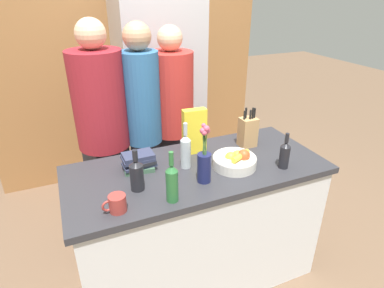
% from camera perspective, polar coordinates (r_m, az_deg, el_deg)
% --- Properties ---
extents(ground_plane, '(14.00, 14.00, 0.00)m').
position_cam_1_polar(ground_plane, '(2.58, 0.83, -21.71)').
color(ground_plane, brown).
extents(kitchen_island, '(1.62, 0.71, 0.90)m').
position_cam_1_polar(kitchen_island, '(2.27, 0.91, -13.99)').
color(kitchen_island, silver).
rests_on(kitchen_island, ground_plane).
extents(back_wall_wood, '(2.82, 0.12, 2.60)m').
position_cam_1_polar(back_wall_wood, '(3.47, -11.32, 15.41)').
color(back_wall_wood, '#9E6B3D').
rests_on(back_wall_wood, ground_plane).
extents(refrigerator, '(0.77, 0.62, 1.91)m').
position_cam_1_polar(refrigerator, '(3.26, -5.76, 8.83)').
color(refrigerator, '#B7B7BC').
rests_on(refrigerator, ground_plane).
extents(fruit_bowl, '(0.27, 0.27, 0.12)m').
position_cam_1_polar(fruit_bowl, '(2.01, 7.66, -2.86)').
color(fruit_bowl, silver).
rests_on(fruit_bowl, kitchen_island).
extents(knife_block, '(0.11, 0.10, 0.28)m').
position_cam_1_polar(knife_block, '(2.26, 9.89, 2.19)').
color(knife_block, tan).
rests_on(knife_block, kitchen_island).
extents(flower_vase, '(0.08, 0.08, 0.36)m').
position_cam_1_polar(flower_vase, '(1.81, 2.19, -3.29)').
color(flower_vase, '#191E4C').
rests_on(flower_vase, kitchen_island).
extents(cereal_box, '(0.16, 0.07, 0.31)m').
position_cam_1_polar(cereal_box, '(2.12, 0.43, 2.25)').
color(cereal_box, yellow).
rests_on(cereal_box, kitchen_island).
extents(coffee_mug, '(0.12, 0.09, 0.09)m').
position_cam_1_polar(coffee_mug, '(1.66, -13.20, -10.26)').
color(coffee_mug, '#99332D').
rests_on(coffee_mug, kitchen_island).
extents(book_stack, '(0.20, 0.16, 0.11)m').
position_cam_1_polar(book_stack, '(1.99, -9.44, -3.09)').
color(book_stack, '#3D6047').
rests_on(book_stack, kitchen_island).
extents(bottle_oil, '(0.06, 0.06, 0.29)m').
position_cam_1_polar(bottle_oil, '(1.95, -1.15, -1.12)').
color(bottle_oil, '#B2BCC1').
rests_on(bottle_oil, kitchen_island).
extents(bottle_vinegar, '(0.08, 0.08, 0.24)m').
position_cam_1_polar(bottle_vinegar, '(1.77, -9.81, -5.32)').
color(bottle_vinegar, black).
rests_on(bottle_vinegar, kitchen_island).
extents(bottle_wine, '(0.06, 0.06, 0.23)m').
position_cam_1_polar(bottle_wine, '(2.04, 16.15, -1.76)').
color(bottle_wine, black).
rests_on(bottle_wine, kitchen_island).
extents(bottle_water, '(0.06, 0.06, 0.29)m').
position_cam_1_polar(bottle_water, '(1.66, -3.58, -6.76)').
color(bottle_water, '#286633').
rests_on(bottle_water, kitchen_island).
extents(person_at_sink, '(0.38, 0.38, 1.75)m').
position_cam_1_polar(person_at_sink, '(2.46, -15.55, 2.70)').
color(person_at_sink, '#383842').
rests_on(person_at_sink, ground_plane).
extents(person_in_blue, '(0.28, 0.28, 1.72)m').
position_cam_1_polar(person_in_blue, '(2.50, -8.70, 3.94)').
color(person_in_blue, '#383842').
rests_on(person_in_blue, ground_plane).
extents(person_in_red_tee, '(0.36, 0.36, 1.67)m').
position_cam_1_polar(person_in_red_tee, '(2.69, -3.56, 4.72)').
color(person_in_red_tee, '#383842').
rests_on(person_in_red_tee, ground_plane).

